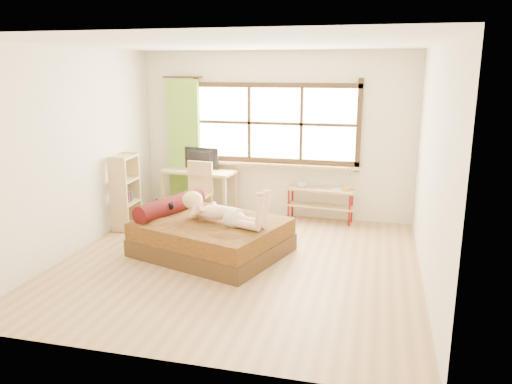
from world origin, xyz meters
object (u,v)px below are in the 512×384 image
(desk, at_px, (199,176))
(pipe_shelf, at_px, (321,197))
(woman, at_px, (221,203))
(chair, at_px, (198,189))
(kitten, at_px, (164,207))
(bookshelf, at_px, (125,191))
(bed, at_px, (209,235))

(desk, relative_size, pipe_shelf, 1.16)
(desk, bearing_deg, woman, -55.09)
(pipe_shelf, bearing_deg, chair, -159.42)
(kitten, bearing_deg, woman, 8.23)
(woman, height_order, pipe_shelf, woman)
(bookshelf, bearing_deg, kitten, -36.80)
(pipe_shelf, bearing_deg, bed, -119.17)
(desk, xyz_separation_m, chair, (0.11, -0.36, -0.13))
(bed, bearing_deg, pipe_shelf, 72.25)
(woman, xyz_separation_m, chair, (-0.84, 1.37, -0.19))
(kitten, relative_size, bookshelf, 0.24)
(kitten, distance_m, pipe_shelf, 2.60)
(bed, relative_size, woman, 1.71)
(bed, relative_size, pipe_shelf, 1.96)
(desk, height_order, bookshelf, bookshelf)
(bed, distance_m, chair, 1.48)
(bed, relative_size, desk, 1.68)
(desk, distance_m, pipe_shelf, 2.06)
(kitten, xyz_separation_m, chair, (0.03, 1.22, -0.02))
(pipe_shelf, bearing_deg, woman, -113.99)
(desk, xyz_separation_m, pipe_shelf, (2.04, 0.12, -0.27))
(woman, distance_m, bookshelf, 1.95)
(woman, height_order, bookshelf, bookshelf)
(bed, xyz_separation_m, bookshelf, (-1.60, 0.70, 0.34))
(woman, distance_m, pipe_shelf, 2.17)
(bed, xyz_separation_m, kitten, (-0.68, 0.09, 0.32))
(chair, bearing_deg, kitten, -85.38)
(kitten, bearing_deg, bookshelf, 164.07)
(chair, height_order, pipe_shelf, chair)
(bed, xyz_separation_m, chair, (-0.64, 1.30, 0.29))
(kitten, distance_m, chair, 1.22)
(kitten, height_order, bookshelf, bookshelf)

